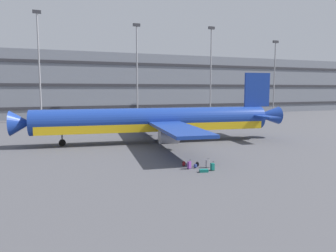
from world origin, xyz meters
TOP-DOWN VIEW (x-y plane):
  - ground_plane at (0.00, 0.00)m, footprint 600.00×600.00m
  - terminal_structure at (0.00, 50.23)m, footprint 162.36×15.56m
  - airliner at (-5.24, 0.42)m, footprint 38.86×31.65m
  - light_mast_left at (-20.89, 36.05)m, footprint 1.80×0.50m
  - light_mast_center_left at (1.91, 36.05)m, footprint 1.80×0.50m
  - light_mast_center_right at (22.90, 36.05)m, footprint 1.80×0.50m
  - light_mast_right at (44.53, 36.05)m, footprint 1.80×0.50m
  - suitcase_black at (-6.85, -16.82)m, footprint 0.87×0.58m
  - suitcase_orange at (-5.70, -15.46)m, footprint 0.38×0.23m
  - suitcase_silver at (-5.81, -16.57)m, footprint 0.28×0.38m
  - suitcase_red at (-7.58, -15.25)m, footprint 0.44×0.39m
  - backpack_small at (-6.43, -14.67)m, footprint 0.42×0.40m
  - backpack_laid_flat at (-7.64, -14.13)m, footprint 0.42×0.32m
  - backpack_navy at (-6.90, -15.19)m, footprint 0.37×0.26m

SIDE VIEW (x-z plane):
  - ground_plane at x=0.00m, z-range 0.00..0.00m
  - suitcase_black at x=-6.85m, z-range 0.00..0.27m
  - backpack_navy at x=-6.90m, z-range -0.03..0.43m
  - backpack_small at x=-6.43m, z-range -0.03..0.49m
  - backpack_laid_flat at x=-7.64m, z-range -0.03..0.53m
  - suitcase_silver at x=-5.81m, z-range -0.06..0.79m
  - suitcase_red at x=-7.58m, z-range -0.07..0.85m
  - suitcase_orange at x=-5.70m, z-range -0.04..0.85m
  - airliner at x=-5.24m, z-range -1.97..8.05m
  - terminal_structure at x=0.00m, z-range 0.00..17.20m
  - light_mast_right at x=44.53m, z-range 1.69..23.53m
  - light_mast_center_left at x=1.91m, z-range 1.72..25.39m
  - light_mast_center_right at x=22.90m, z-range 1.73..26.11m
  - light_mast_left at x=-20.89m, z-range 1.73..26.63m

